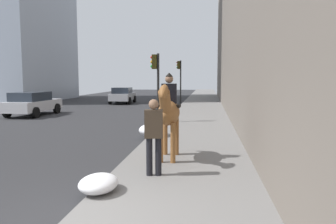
{
  "coord_description": "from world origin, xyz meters",
  "views": [
    {
      "loc": [
        -4.54,
        -2.2,
        2.28
      ],
      "look_at": [
        4.0,
        -1.17,
        1.4
      ],
      "focal_mm": 35.58,
      "sensor_mm": 36.0,
      "label": 1
    }
  ],
  "objects_px": {
    "car_near_lane": "(123,95)",
    "traffic_light_near_curb": "(156,77)",
    "traffic_light_far_curb": "(180,75)",
    "mounted_horse_near": "(169,111)",
    "pedestrian_greeting": "(154,132)",
    "car_mid_lane": "(32,103)"
  },
  "relations": [
    {
      "from": "car_near_lane",
      "to": "traffic_light_near_curb",
      "type": "bearing_deg",
      "value": -161.46
    },
    {
      "from": "traffic_light_near_curb",
      "to": "traffic_light_far_curb",
      "type": "relative_size",
      "value": 0.91
    },
    {
      "from": "traffic_light_near_curb",
      "to": "traffic_light_far_curb",
      "type": "height_order",
      "value": "traffic_light_far_curb"
    },
    {
      "from": "mounted_horse_near",
      "to": "pedestrian_greeting",
      "type": "distance_m",
      "value": 1.56
    },
    {
      "from": "car_near_lane",
      "to": "car_mid_lane",
      "type": "distance_m",
      "value": 10.52
    },
    {
      "from": "mounted_horse_near",
      "to": "car_near_lane",
      "type": "bearing_deg",
      "value": -161.82
    },
    {
      "from": "mounted_horse_near",
      "to": "traffic_light_near_curb",
      "type": "xyz_separation_m",
      "value": [
        7.47,
        1.49,
        0.94
      ]
    },
    {
      "from": "mounted_horse_near",
      "to": "traffic_light_far_curb",
      "type": "xyz_separation_m",
      "value": [
        21.01,
        1.49,
        1.16
      ]
    },
    {
      "from": "car_near_lane",
      "to": "car_mid_lane",
      "type": "xyz_separation_m",
      "value": [
        -10.09,
        2.99,
        0.02
      ]
    },
    {
      "from": "traffic_light_near_curb",
      "to": "traffic_light_far_curb",
      "type": "bearing_deg",
      "value": 0.01
    },
    {
      "from": "car_near_lane",
      "to": "traffic_light_far_curb",
      "type": "distance_m",
      "value": 5.42
    },
    {
      "from": "pedestrian_greeting",
      "to": "car_near_lane",
      "type": "bearing_deg",
      "value": 8.54
    },
    {
      "from": "mounted_horse_near",
      "to": "traffic_light_far_curb",
      "type": "height_order",
      "value": "traffic_light_far_curb"
    },
    {
      "from": "car_near_lane",
      "to": "traffic_light_far_curb",
      "type": "height_order",
      "value": "traffic_light_far_curb"
    },
    {
      "from": "mounted_horse_near",
      "to": "traffic_light_far_curb",
      "type": "bearing_deg",
      "value": -175.58
    },
    {
      "from": "car_near_lane",
      "to": "car_mid_lane",
      "type": "bearing_deg",
      "value": 160.67
    },
    {
      "from": "pedestrian_greeting",
      "to": "traffic_light_far_curb",
      "type": "height_order",
      "value": "traffic_light_far_curb"
    },
    {
      "from": "pedestrian_greeting",
      "to": "car_near_lane",
      "type": "height_order",
      "value": "pedestrian_greeting"
    },
    {
      "from": "mounted_horse_near",
      "to": "pedestrian_greeting",
      "type": "relative_size",
      "value": 1.35
    },
    {
      "from": "car_mid_lane",
      "to": "traffic_light_far_curb",
      "type": "height_order",
      "value": "traffic_light_far_curb"
    },
    {
      "from": "pedestrian_greeting",
      "to": "car_mid_lane",
      "type": "bearing_deg",
      "value": 30.67
    },
    {
      "from": "car_near_lane",
      "to": "traffic_light_near_curb",
      "type": "distance_m",
      "value": 14.0
    }
  ]
}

